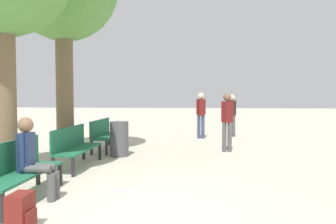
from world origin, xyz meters
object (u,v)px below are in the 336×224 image
Objects in this scene: bench_row_2 at (104,133)px; pedestrian_near at (232,113)px; bench_row_1 at (74,145)px; pedestrian_mid at (201,112)px; person_seated at (33,156)px; bench_row_0 at (16,167)px; pedestrian_far at (227,118)px; backpack at (21,213)px; trash_bin at (119,139)px.

pedestrian_near reaches higher than bench_row_2.
pedestrian_mid is at bearing 61.43° from bench_row_1.
bench_row_2 is 1.45× the size of person_seated.
bench_row_0 and bench_row_1 have the same top height.
bench_row_1 is 6.15m from pedestrian_mid.
pedestrian_far is at bearing -97.92° from pedestrian_near.
bench_row_0 is 1.00× the size of bench_row_1.
pedestrian_far is at bearing 52.74° from bench_row_0.
backpack is (0.72, -5.96, -0.29)m from bench_row_2.
pedestrian_near is 0.96× the size of pedestrian_mid.
pedestrian_mid is at bearing 103.90° from pedestrian_far.
bench_row_2 is at bearing 179.92° from pedestrian_far.
trash_bin is at bearing 79.72° from bench_row_0.
bench_row_0 is 1.00× the size of bench_row_2.
bench_row_1 is at bearing 101.40° from backpack.
pedestrian_mid is 1.87× the size of trash_bin.
bench_row_1 is 4.03× the size of backpack.
bench_row_2 is (0.00, 2.41, 0.00)m from bench_row_1.
pedestrian_near is 3.63m from pedestrian_far.
backpack is at bearing -103.93° from pedestrian_mid.
person_seated reaches higher than bench_row_1.
pedestrian_mid reaches higher than pedestrian_far.
person_seated is at bearing 111.21° from backpack.
pedestrian_mid is (2.93, 5.39, 0.49)m from bench_row_1.
pedestrian_far is (3.67, 2.41, 0.46)m from bench_row_1.
person_seated is at bearing -96.78° from trash_bin.
pedestrian_mid reaches higher than bench_row_0.
bench_row_1 is at bearing -146.71° from pedestrian_far.
trash_bin is at bearing -54.70° from bench_row_2.
pedestrian_near reaches higher than trash_bin.
person_seated is 0.76× the size of pedestrian_far.
bench_row_0 is 1.07× the size of pedestrian_mid.
pedestrian_mid is at bearing 69.40° from bench_row_0.
trash_bin is at bearing 90.21° from backpack.
bench_row_1 is 1.59m from trash_bin.
trash_bin is at bearing 64.01° from bench_row_1.
bench_row_2 is 2.00× the size of trash_bin.
trash_bin is (-2.97, -0.98, -0.51)m from pedestrian_far.
bench_row_2 is 6.01m from backpack.
bench_row_0 is 0.31m from person_seated.
pedestrian_far is at bearing 54.27° from person_seated.
backpack is 4.99m from trash_bin.
pedestrian_near reaches higher than person_seated.
pedestrian_far reaches higher than bench_row_1.
bench_row_1 is at bearing 96.05° from person_seated.
backpack is at bearing -83.16° from bench_row_2.
person_seated is (0.25, 0.07, 0.16)m from bench_row_0.
person_seated is 2.78× the size of backpack.
bench_row_1 is (0.00, 2.41, 0.00)m from bench_row_0.
backpack is at bearing -109.88° from pedestrian_near.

